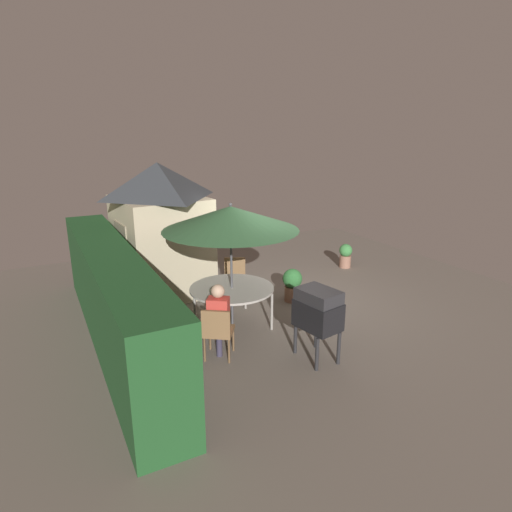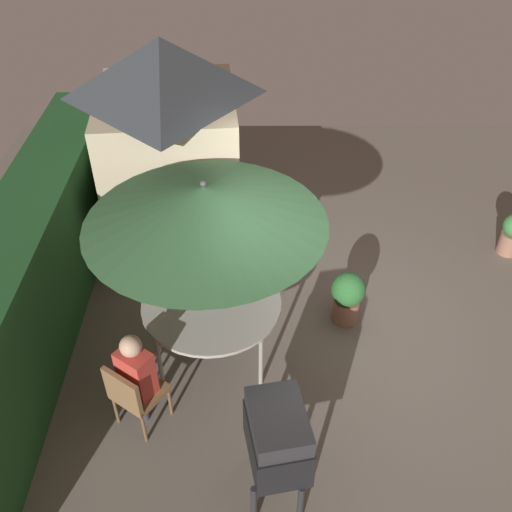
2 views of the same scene
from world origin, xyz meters
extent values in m
plane|color=#6B6056|center=(0.00, 0.00, 0.00)|extent=(11.00, 11.00, 0.00)
cube|color=#1E4C23|center=(0.00, 3.50, 0.84)|extent=(6.60, 0.80, 1.68)
cube|color=#C6B793|center=(2.04, 2.06, 1.09)|extent=(2.12, 1.94, 2.19)
pyramid|color=#33383D|center=(2.04, 2.06, 2.56)|extent=(2.25, 2.06, 0.74)
cube|color=gray|center=(1.96, 2.95, 0.85)|extent=(0.83, 0.10, 1.70)
cylinder|color=#B2ADA3|center=(-0.29, 1.40, 0.73)|extent=(1.59, 1.59, 0.04)
cylinder|color=gray|center=(-0.85, 0.84, 0.36)|extent=(0.05, 0.05, 0.71)
cylinder|color=gray|center=(0.26, 0.84, 0.36)|extent=(0.05, 0.05, 0.71)
cylinder|color=gray|center=(-0.85, 1.95, 0.36)|extent=(0.05, 0.05, 0.71)
cylinder|color=gray|center=(0.26, 1.95, 0.36)|extent=(0.05, 0.05, 0.71)
cylinder|color=#4C4C51|center=(-0.29, 1.40, 1.15)|extent=(0.04, 0.04, 2.30)
cone|color=#2D5633|center=(-0.29, 1.40, 2.08)|extent=(2.48, 2.48, 0.43)
sphere|color=#4C4C51|center=(-0.29, 1.40, 2.33)|extent=(0.06, 0.06, 0.06)
cube|color=black|center=(-2.10, 0.71, 0.78)|extent=(0.78, 0.62, 0.45)
cube|color=#2B2B2E|center=(-2.10, 0.71, 1.10)|extent=(0.74, 0.59, 0.20)
cylinder|color=#262628|center=(-2.41, 0.50, 0.28)|extent=(0.06, 0.06, 0.55)
cylinder|color=#262628|center=(-1.79, 0.50, 0.28)|extent=(0.06, 0.06, 0.55)
cylinder|color=#262628|center=(-2.41, 0.92, 0.28)|extent=(0.06, 0.06, 0.55)
cylinder|color=#262628|center=(-1.79, 0.92, 0.28)|extent=(0.06, 0.06, 0.55)
cube|color=olive|center=(-1.30, 2.09, 0.45)|extent=(0.64, 0.64, 0.06)
cube|color=olive|center=(-1.47, 2.21, 0.68)|extent=(0.30, 0.41, 0.45)
cylinder|color=brown|center=(-1.35, 2.37, 0.23)|extent=(0.04, 0.04, 0.45)
cylinder|color=brown|center=(-1.57, 2.04, 0.23)|extent=(0.04, 0.04, 0.45)
cylinder|color=brown|center=(-1.02, 2.14, 0.23)|extent=(0.04, 0.04, 0.45)
cylinder|color=brown|center=(-1.24, 1.81, 0.23)|extent=(0.04, 0.04, 0.45)
cube|color=olive|center=(0.82, 0.83, 0.45)|extent=(0.62, 0.62, 0.06)
cube|color=olive|center=(1.00, 0.73, 0.68)|extent=(0.25, 0.43, 0.45)
cylinder|color=brown|center=(0.90, 0.56, 0.23)|extent=(0.04, 0.04, 0.45)
cylinder|color=brown|center=(1.09, 0.92, 0.23)|extent=(0.04, 0.04, 0.45)
cylinder|color=brown|center=(0.55, 0.74, 0.23)|extent=(0.04, 0.04, 0.45)
cylinder|color=brown|center=(0.73, 1.10, 0.23)|extent=(0.04, 0.04, 0.45)
cylinder|color=#936651|center=(1.52, -2.78, 0.16)|extent=(0.30, 0.30, 0.33)
sphere|color=#3D8442|center=(1.52, -2.78, 0.48)|extent=(0.34, 0.34, 0.34)
cylinder|color=#936651|center=(0.16, -0.24, 0.17)|extent=(0.33, 0.33, 0.34)
sphere|color=#2D6B33|center=(0.16, -0.24, 0.52)|extent=(0.42, 0.42, 0.42)
cube|color=#CC3D33|center=(-1.30, 2.09, 0.76)|extent=(0.39, 0.42, 0.55)
sphere|color=tan|center=(-1.30, 2.09, 1.15)|extent=(0.22, 0.22, 0.22)
cylinder|color=#383347|center=(-1.30, 2.09, 0.24)|extent=(0.10, 0.10, 0.48)
camera|label=1|loc=(-7.26, 4.51, 3.65)|focal=30.35mm
camera|label=2|loc=(-4.93, 0.91, 5.28)|focal=40.09mm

